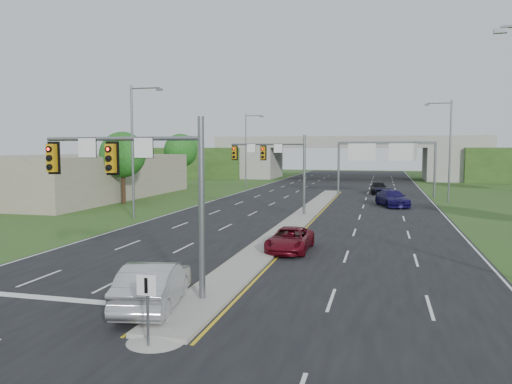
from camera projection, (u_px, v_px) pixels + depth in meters
The scene contains 23 objects.
ground at pixel (202, 303), 18.88m from camera, with size 240.00×240.00×0.00m, color #2B491A.
road at pixel (318, 204), 52.67m from camera, with size 24.00×160.00×0.02m, color black.
median at pixel (300, 218), 41.08m from camera, with size 2.00×54.00×0.16m, color gray.
median_nose at pixel (156, 339), 15.01m from camera, with size 2.00×2.00×0.16m, color gray.
lane_markings at pixel (304, 210), 46.94m from camera, with size 23.72×160.00×0.01m.
signal_mast_near at pixel (145, 177), 18.96m from camera, with size 6.62×0.60×7.00m.
signal_mast_far at pixel (278, 161), 43.09m from camera, with size 6.62×0.60×7.00m.
keep_right_sign at pixel (147, 298), 14.38m from camera, with size 0.60×0.13×2.20m.
sign_gantry at pixel (385, 153), 60.15m from camera, with size 11.58×0.44×6.67m.
overpass at pixel (348, 160), 95.81m from camera, with size 80.00×14.00×8.10m.
lightpole_l_mid at pixel (135, 145), 40.93m from camera, with size 2.85×0.25×11.00m.
lightpole_l_far at pixel (247, 147), 74.72m from camera, with size 2.85×0.25×11.00m.
lightpole_r_far at pixel (448, 146), 53.70m from camera, with size 2.85×0.25×11.00m.
tree_l_near at pixel (123, 155), 52.31m from camera, with size 4.80×4.80×7.60m.
tree_l_mid at pixel (181, 151), 77.40m from camera, with size 5.20×5.20×8.12m.
tree_back_a at pixel (190, 149), 118.47m from camera, with size 6.00×6.00×8.85m.
tree_back_b at pixel (247, 150), 115.05m from camera, with size 5.60×5.60×8.32m.
tree_back_c at pixel (470, 150), 103.25m from camera, with size 5.60×5.60×8.32m.
commercial_building at pixel (69, 176), 59.83m from camera, with size 18.00×30.00×5.00m, color gray.
car_silver at pixel (154, 284), 18.20m from camera, with size 1.81×5.18×1.71m, color #A3A5AB.
car_far_a at pixel (290, 239), 28.25m from camera, with size 2.20×4.77×1.33m, color #5C0914.
car_far_b at pixel (392, 198), 50.14m from camera, with size 2.30×5.66×1.64m, color #110B42.
car_far_c at pixel (379, 188), 63.95m from camera, with size 1.94×4.82×1.64m, color black.
Camera 1 is at (6.52, -17.38, 5.82)m, focal length 35.00 mm.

